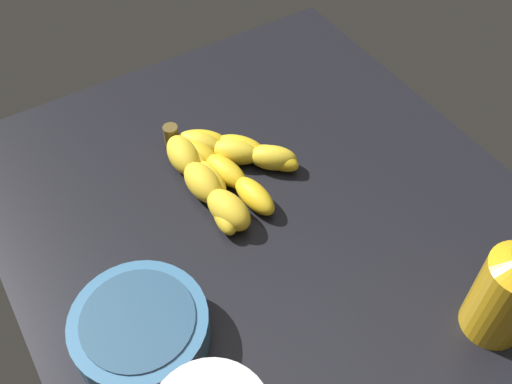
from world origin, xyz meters
TOP-DOWN VIEW (x-y plane):
  - ground_plane at (0.00, 0.00)cm, footprint 70.31×61.47cm
  - banana_bunch at (9.37, 2.02)cm, footprint 19.79×15.51cm
  - honey_bottle at (-23.94, -12.08)cm, footprint 6.45×6.45cm
  - small_bowl at (-6.11, 20.06)cm, footprint 14.19×14.19cm

SIDE VIEW (x-z plane):
  - ground_plane at x=0.00cm, z-range -3.16..0.00cm
  - banana_bunch at x=9.37cm, z-range -0.27..3.53cm
  - small_bowl at x=-6.11cm, z-range 0.05..4.21cm
  - honey_bottle at x=-23.94cm, z-range -0.73..14.51cm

